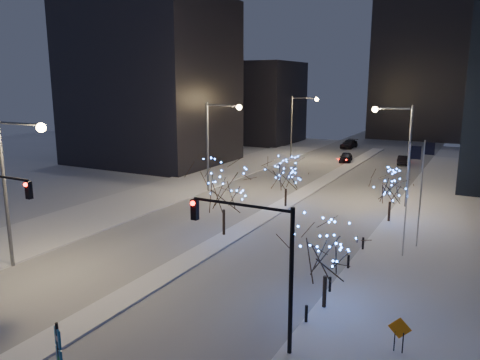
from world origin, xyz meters
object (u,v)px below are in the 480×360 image
Objects in this scene: car_mid at (403,160)px; holiday_tree_median_far at (286,173)px; street_lamp_east at (400,142)px; car_near at (346,157)px; construction_sign at (399,331)px; wayfinding_sign at (59,353)px; holiday_tree_plaza_far at (391,187)px; holiday_tree_median_near at (224,187)px; street_lamp_w_mid at (216,135)px; holiday_tree_plaza_near at (326,251)px; car_far at (349,144)px; traffic_signal_east at (259,251)px; street_lamp_w_far at (298,119)px; street_lamp_w_near at (14,173)px.

car_mid is 31.75m from holiday_tree_median_far.
street_lamp_east is 26.79m from car_near.
wayfinding_sign is at bearing -142.44° from construction_sign.
holiday_tree_median_far reaches higher than holiday_tree_plaza_far.
street_lamp_w_mid is at bearing 123.18° from holiday_tree_median_near.
holiday_tree_plaza_far is at bearing -85.89° from street_lamp_east.
holiday_tree_plaza_far is 2.70× the size of construction_sign.
street_lamp_w_mid is 2.02× the size of holiday_tree_plaza_near.
car_far is 75.53m from wayfinding_sign.
holiday_tree_plaza_far is at bearing 86.15° from traffic_signal_east.
holiday_tree_plaza_far reaches higher than car_mid.
holiday_tree_plaza_near is (15.70, -62.97, 2.61)m from car_far.
street_lamp_east reaches higher than holiday_tree_plaza_near.
holiday_tree_median_near is at bearing 142.38° from construction_sign.
holiday_tree_plaza_far is 1.40× the size of wayfinding_sign.
construction_sign is (8.21, -52.23, 0.51)m from car_mid.
street_lamp_w_mid is 35.65m from wayfinding_sign.
holiday_tree_median_near is (-10.58, -15.90, -2.34)m from street_lamp_east.
street_lamp_w_far reaches higher than construction_sign.
holiday_tree_median_far is 1.12× the size of holiday_tree_plaza_far.
street_lamp_w_far reaches higher than holiday_tree_median_near.
street_lamp_east reaches higher than car_near.
car_mid is 61.69m from wayfinding_sign.
wayfinding_sign is (5.29, -59.47, 1.28)m from car_near.
car_near is at bearing 74.31° from street_lamp_w_mid.
street_lamp_w_far is 18.31m from car_far.
holiday_tree_median_near is 20.65m from wayfinding_sign.
car_mid is at bearing -45.29° from car_far.
holiday_tree_plaza_near is at bearing -90.00° from holiday_tree_plaza_far.
holiday_tree_median_near is 10.55m from holiday_tree_median_far.
street_lamp_w_near is at bearing 172.80° from wayfinding_sign.
street_lamp_w_far is 1.90× the size of car_far.
holiday_tree_median_near is 1.34× the size of holiday_tree_plaza_near.
car_far is (3.73, 66.98, -5.74)m from street_lamp_w_near.
street_lamp_east is at bearing 29.50° from holiday_tree_median_far.
car_mid is at bearing 97.63° from street_lamp_east.
holiday_tree_median_far reaches higher than holiday_tree_plaza_near.
holiday_tree_median_near is (8.44, -37.90, -2.39)m from street_lamp_w_far.
street_lamp_w_mid is 28.78m from holiday_tree_plaza_near.
holiday_tree_plaza_near is at bearing -72.85° from car_far.
wayfinding_sign is at bearing 83.82° from car_mid.
street_lamp_east is 26.47m from car_mid.
holiday_tree_median_far is at bearing -14.39° from street_lamp_w_mid.
wayfinding_sign is at bearing -68.90° from street_lamp_w_mid.
car_mid is (-3.43, 25.60, -5.78)m from street_lamp_east.
street_lamp_w_near is 1.51× the size of holiday_tree_median_near.
street_lamp_east reaches higher than car_mid.
construction_sign is at bearing 95.41° from car_mid.
street_lamp_east is 1.51× the size of holiday_tree_median_near.
car_near is 1.08× the size of car_mid.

